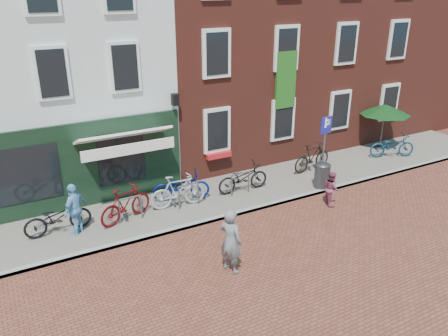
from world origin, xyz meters
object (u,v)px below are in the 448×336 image
boy (331,188)px  bicycle_0 (58,217)px  litter_bin (322,173)px  bicycle_1 (126,204)px  parking_sign (325,136)px  bicycle_3 (178,191)px  bicycle_2 (181,186)px  bicycle_5 (312,157)px  parasol (385,108)px  woman (231,241)px  bicycle_6 (392,146)px  cafe_person (75,209)px  bicycle_4 (243,178)px

boy → bicycle_0: bearing=96.5°
litter_bin → bicycle_1: 7.14m
bicycle_0 → parking_sign: bearing=-95.2°
bicycle_3 → litter_bin: bearing=-96.3°
parking_sign → bicycle_3: parking_sign is taller
bicycle_2 → bicycle_5: bicycle_5 is taller
parasol → bicycle_2: bearing=-176.7°
boy → litter_bin: bearing=-3.7°
parasol → woman: parasol is taller
woman → bicycle_2: bearing=-30.3°
bicycle_5 → bicycle_6: 4.02m
litter_bin → cafe_person: 8.64m
cafe_person → bicycle_4: cafe_person is taller
bicycle_4 → bicycle_2: bearing=81.7°
bicycle_6 → bicycle_2: bearing=109.1°
cafe_person → bicycle_2: cafe_person is taller
cafe_person → bicycle_1: (1.52, 0.06, -0.24)m
litter_bin → bicycle_0: litter_bin is taller
bicycle_5 → parking_sign: bearing=166.3°
parking_sign → bicycle_5: (0.08, 0.73, -1.09)m
litter_bin → parasol: 5.74m
bicycle_3 → bicycle_5: same height
woman → bicycle_5: 7.46m
woman → cafe_person: bearing=16.1°
boy → bicycle_4: bearing=66.8°
boy → bicycle_5: size_ratio=0.63×
woman → bicycle_0: woman is taller
parking_sign → woman: (-6.04, -3.52, -0.86)m
bicycle_0 → bicycle_2: size_ratio=1.00×
bicycle_0 → parasol: bearing=-88.9°
parking_sign → bicycle_4: bearing=173.5°
woman → bicycle_0: (-3.65, 4.02, -0.29)m
bicycle_4 → bicycle_6: (7.42, -0.11, 0.00)m
bicycle_4 → bicycle_5: (3.43, 0.35, 0.06)m
bicycle_1 → bicycle_6: bicycle_1 is taller
parking_sign → woman: bearing=-149.8°
bicycle_1 → bicycle_5: 7.78m
woman → bicycle_6: (10.12, 3.80, -0.29)m
cafe_person → bicycle_3: bearing=140.5°
woman → bicycle_4: woman is taller
bicycle_3 → bicycle_5: bearing=-81.1°
litter_bin → bicycle_6: bearing=11.9°
litter_bin → bicycle_4: 2.94m
woman → bicycle_5: size_ratio=0.95×
boy → bicycle_2: size_ratio=0.61×
litter_bin → boy: bearing=-115.2°
boy → bicycle_5: bearing=-4.1°
bicycle_4 → bicycle_6: same height
bicycle_2 → bicycle_0: bearing=110.9°
bicycle_0 → bicycle_2: bearing=-88.5°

